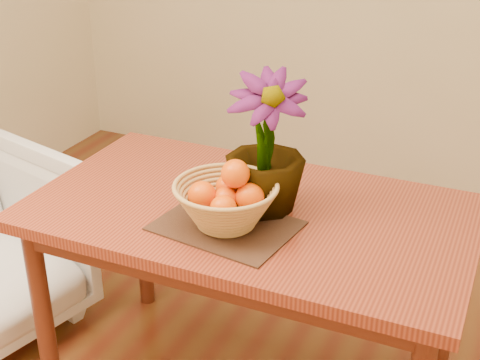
% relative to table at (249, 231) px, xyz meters
% --- Properties ---
extents(table, '(1.40, 0.80, 0.75)m').
position_rel_table_xyz_m(table, '(0.00, 0.00, 0.00)').
color(table, maroon).
rests_on(table, floor).
extents(placemat, '(0.44, 0.35, 0.01)m').
position_rel_table_xyz_m(placemat, '(-0.02, -0.14, 0.09)').
color(placemat, '#3C2416').
rests_on(placemat, table).
extents(wicker_basket, '(0.32, 0.32, 0.13)m').
position_rel_table_xyz_m(wicker_basket, '(-0.02, -0.14, 0.16)').
color(wicker_basket, tan).
rests_on(wicker_basket, placemat).
extents(orange_pile, '(0.22, 0.21, 0.15)m').
position_rel_table_xyz_m(orange_pile, '(-0.01, -0.14, 0.20)').
color(orange_pile, '#F35203').
rests_on(orange_pile, wicker_basket).
extents(potted_plant, '(0.32, 0.32, 0.44)m').
position_rel_table_xyz_m(potted_plant, '(0.05, 0.01, 0.31)').
color(potted_plant, '#174B15').
rests_on(potted_plant, table).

